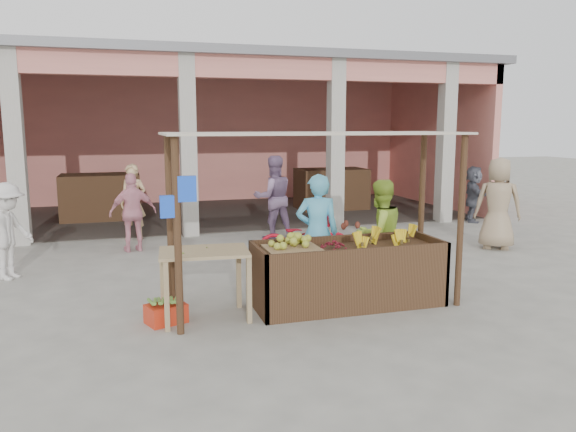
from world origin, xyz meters
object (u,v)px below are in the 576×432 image
object	(u,v)px
side_table	(204,261)
motorcycle	(304,239)
vendor_blue	(317,229)
red_crate	(166,314)
vendor_green	(380,231)
fruit_stall	(348,277)

from	to	relation	value
side_table	motorcycle	distance (m)	3.24
side_table	vendor_blue	world-z (taller)	vendor_blue
red_crate	vendor_blue	xyz separation A→B (m)	(2.32, 0.83, 0.82)
vendor_blue	vendor_green	size ratio (longest dim) A/B	1.08
side_table	vendor_green	world-z (taller)	vendor_green
vendor_blue	vendor_green	distance (m)	0.99
side_table	motorcycle	world-z (taller)	motorcycle
vendor_green	motorcycle	distance (m)	1.85
side_table	fruit_stall	bearing A→B (deg)	4.99
fruit_stall	vendor_green	xyz separation A→B (m)	(0.82, 0.73, 0.48)
red_crate	motorcycle	distance (m)	3.60
fruit_stall	side_table	world-z (taller)	side_table
red_crate	vendor_blue	size ratio (longest dim) A/B	0.25
fruit_stall	motorcycle	world-z (taller)	motorcycle
side_table	motorcycle	xyz separation A→B (m)	(2.14, 2.41, -0.30)
red_crate	vendor_blue	distance (m)	2.59
side_table	vendor_blue	size ratio (longest dim) A/B	0.63
fruit_stall	vendor_green	size ratio (longest dim) A/B	1.48
side_table	red_crate	xyz separation A→B (m)	(-0.50, -0.01, -0.64)
side_table	motorcycle	bearing A→B (deg)	53.36
fruit_stall	side_table	xyz separation A→B (m)	(-1.98, -0.00, 0.36)
side_table	red_crate	bearing A→B (deg)	-173.47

